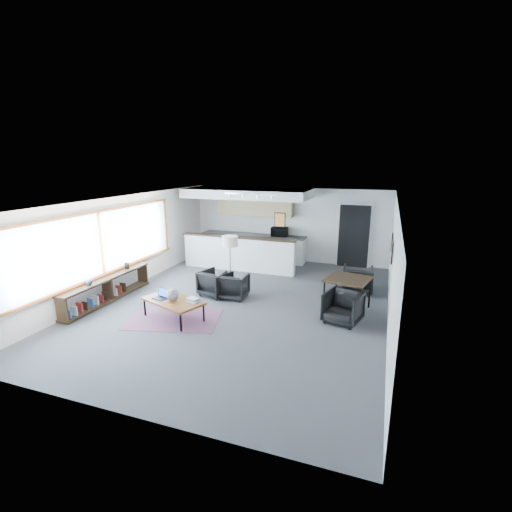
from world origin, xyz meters
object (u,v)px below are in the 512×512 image
(ceramic_pot, at_px, (172,295))
(dining_table, at_px, (348,281))
(floor_lamp, at_px, (230,243))
(armchair_left, at_px, (215,282))
(microwave, at_px, (279,231))
(book_stack, at_px, (193,300))
(dining_chair_far, at_px, (358,281))
(armchair_right, at_px, (234,285))
(laptop, at_px, (162,295))
(coffee_table, at_px, (173,301))
(dining_chair_near, at_px, (343,308))

(ceramic_pot, bearing_deg, dining_table, 27.38)
(floor_lamp, bearing_deg, armchair_left, -107.58)
(floor_lamp, bearing_deg, microwave, 81.34)
(book_stack, relative_size, armchair_left, 0.46)
(dining_table, bearing_deg, dining_chair_far, 84.14)
(armchair_right, height_order, dining_chair_far, armchair_right)
(laptop, height_order, dining_chair_far, dining_chair_far)
(armchair_right, xyz_separation_m, dining_table, (2.91, 0.15, 0.37))
(dining_table, bearing_deg, armchair_right, -177.07)
(ceramic_pot, bearing_deg, coffee_table, 105.19)
(dining_chair_far, bearing_deg, armchair_right, 22.10)
(dining_table, bearing_deg, ceramic_pot, -152.62)
(dining_chair_near, bearing_deg, ceramic_pot, -148.23)
(coffee_table, relative_size, microwave, 2.76)
(coffee_table, xyz_separation_m, dining_chair_near, (3.67, 1.11, -0.10))
(coffee_table, relative_size, dining_chair_far, 2.31)
(coffee_table, relative_size, dining_table, 1.40)
(ceramic_pot, bearing_deg, laptop, 169.62)
(armchair_left, distance_m, floor_lamp, 1.14)
(ceramic_pot, bearing_deg, armchair_left, 82.82)
(dining_table, xyz_separation_m, dining_chair_far, (0.14, 1.35, -0.39))
(floor_lamp, relative_size, dining_table, 1.35)
(book_stack, height_order, dining_table, dining_table)
(microwave, bearing_deg, laptop, -109.76)
(dining_table, bearing_deg, dining_chair_near, -90.52)
(coffee_table, bearing_deg, dining_chair_near, 36.88)
(book_stack, relative_size, microwave, 0.59)
(coffee_table, distance_m, dining_chair_far, 4.98)
(laptop, height_order, dining_chair_near, laptop)
(ceramic_pot, bearing_deg, microwave, 80.82)
(book_stack, xyz_separation_m, floor_lamp, (-0.06, 2.24, 0.82))
(dining_chair_near, xyz_separation_m, dining_chair_far, (0.15, 2.10, 0.01))
(dining_table, distance_m, dining_chair_far, 1.41)
(coffee_table, bearing_deg, ceramic_pot, -54.72)
(dining_chair_near, xyz_separation_m, microwave, (-2.76, 4.43, 0.79))
(book_stack, xyz_separation_m, microwave, (0.43, 5.46, 0.62))
(coffee_table, relative_size, armchair_right, 2.21)
(laptop, distance_m, book_stack, 0.79)
(laptop, distance_m, dining_table, 4.40)
(laptop, bearing_deg, book_stack, 17.97)
(ceramic_pot, relative_size, microwave, 0.49)
(dining_chair_near, bearing_deg, armchair_right, -177.38)
(armchair_right, distance_m, microwave, 3.90)
(book_stack, bearing_deg, coffee_table, -171.51)
(ceramic_pot, distance_m, book_stack, 0.49)
(dining_table, bearing_deg, floor_lamp, 172.19)
(ceramic_pot, height_order, floor_lamp, floor_lamp)
(dining_table, bearing_deg, laptop, -155.25)
(coffee_table, height_order, dining_table, dining_table)
(dining_chair_far, relative_size, microwave, 1.19)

